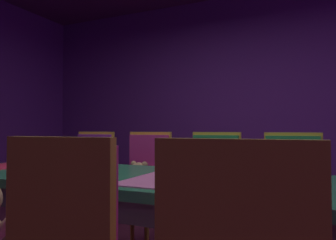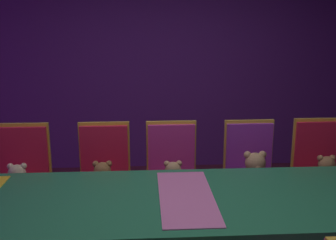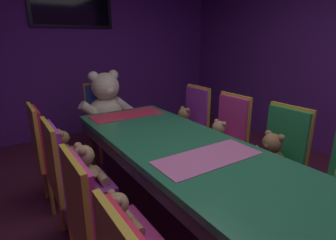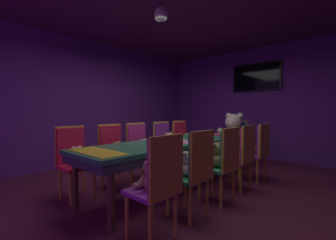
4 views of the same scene
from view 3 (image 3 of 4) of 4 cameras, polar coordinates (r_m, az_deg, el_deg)
wall_back at (r=4.60m, az=-19.51°, el=14.43°), size 5.20×0.12×2.80m
banquet_table at (r=1.91m, az=8.47°, el=-10.31°), size 0.90×3.08×0.75m
chair_left_2 at (r=1.57m, az=-15.63°, el=-20.06°), size 0.42×0.41×0.98m
teddy_left_2 at (r=1.62m, az=-10.51°, el=-19.52°), size 0.21×0.27×0.26m
chair_left_3 at (r=2.11m, az=-21.20°, el=-10.43°), size 0.42×0.41×0.98m
teddy_left_3 at (r=2.14m, az=-17.34°, el=-9.64°), size 0.26×0.34×0.32m
chair_left_4 at (r=2.64m, az=-24.63°, el=-5.26°), size 0.42×0.41×0.98m
teddy_left_4 at (r=2.67m, az=-21.57°, el=-5.17°), size 0.22×0.29×0.27m
chair_right_2 at (r=2.54m, az=23.16°, el=-5.92°), size 0.42×0.41×0.98m
teddy_right_2 at (r=2.43m, az=21.22°, el=-6.74°), size 0.27×0.34×0.32m
chair_right_3 at (r=2.87m, az=12.79°, el=-2.41°), size 0.42×0.41×0.98m
teddy_right_3 at (r=2.77m, az=10.70°, el=-3.31°), size 0.23×0.30×0.28m
chair_right_4 at (r=3.29m, az=5.36°, el=0.45°), size 0.42×0.41×0.98m
teddy_right_4 at (r=3.21m, az=3.34°, el=-0.18°), size 0.24×0.31×0.29m
throne_chair at (r=3.65m, az=-13.84°, el=1.67°), size 0.41×0.42×0.98m
king_teddy_bear at (r=3.45m, az=-13.03°, el=3.58°), size 0.74×0.57×0.70m
wall_tv at (r=4.54m, az=-20.05°, el=22.62°), size 1.22×0.06×0.71m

